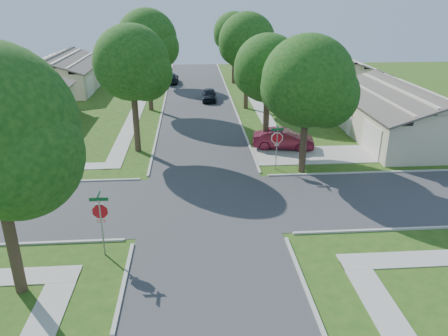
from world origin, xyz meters
TOP-DOWN VIEW (x-y plane):
  - ground at (0.00, 0.00)m, footprint 100.00×100.00m
  - road_ns at (0.00, 0.00)m, footprint 7.00×100.00m
  - sidewalk_ne at (6.10, 26.00)m, footprint 1.20×40.00m
  - sidewalk_nw at (-6.10, 26.00)m, footprint 1.20×40.00m
  - driveway at (7.90, 7.10)m, footprint 8.80×3.60m
  - stop_sign_sw at (-4.70, -4.70)m, footprint 1.05×0.80m
  - stop_sign_ne at (4.70, 4.70)m, footprint 1.05×0.80m
  - tree_e_near at (4.75, 9.01)m, footprint 4.97×4.80m
  - tree_e_mid at (4.76, 21.01)m, footprint 5.59×5.40m
  - tree_e_far at (4.75, 34.01)m, footprint 5.17×5.00m
  - tree_w_near at (-4.64, 9.01)m, footprint 5.38×5.20m
  - tree_w_mid at (-4.64, 21.01)m, footprint 5.80×5.60m
  - tree_w_far at (-4.65, 34.01)m, footprint 4.76×4.60m
  - tree_ne_corner at (6.36, 4.21)m, footprint 5.80×5.60m
  - house_ne_near at (15.99, 11.00)m, footprint 8.42×13.60m
  - house_ne_far at (15.99, 29.00)m, footprint 8.42×13.60m
  - house_nw_near at (-15.99, 15.00)m, footprint 8.42×13.60m
  - house_nw_far at (-15.99, 32.00)m, footprint 8.42×13.60m
  - car_driveway at (6.00, 8.70)m, footprint 4.68×2.40m
  - car_curb_east at (1.20, 24.51)m, footprint 1.68×3.81m
  - car_curb_west at (-3.20, 34.76)m, footprint 1.74×4.23m

SIDE VIEW (x-z plane):
  - ground at x=0.00m, z-range 0.00..0.00m
  - road_ns at x=0.00m, z-range -0.01..0.01m
  - sidewalk_ne at x=6.10m, z-range 0.00..0.04m
  - sidewalk_nw at x=-6.10m, z-range 0.00..0.04m
  - driveway at x=7.90m, z-range 0.00..0.05m
  - car_curb_west at x=-3.20m, z-range 0.00..1.23m
  - car_curb_east at x=1.20m, z-range 0.00..1.28m
  - car_driveway at x=6.00m, z-range 0.00..1.47m
  - house_ne_near at x=15.99m, z-range -0.60..3.63m
  - house_ne_far at x=15.99m, z-range -0.60..3.63m
  - house_nw_near at x=-15.99m, z-range -0.60..3.63m
  - house_nw_far at x=-15.99m, z-range -0.60..3.63m
  - stop_sign_sw at x=-4.70m, z-range 0.54..3.52m
  - stop_sign_ne at x=4.70m, z-range 0.54..3.52m
  - tree_w_far at x=-4.65m, z-range 1.49..9.52m
  - tree_ne_corner at x=6.36m, z-range 1.26..9.92m
  - tree_e_near at x=4.75m, z-range 1.50..9.78m
  - tree_e_far at x=4.75m, z-range 1.62..10.34m
  - tree_w_near at x=-4.64m, z-range 1.63..10.60m
  - tree_e_mid at x=4.76m, z-range 1.64..10.86m
  - tree_w_mid at x=-4.64m, z-range 1.71..11.27m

